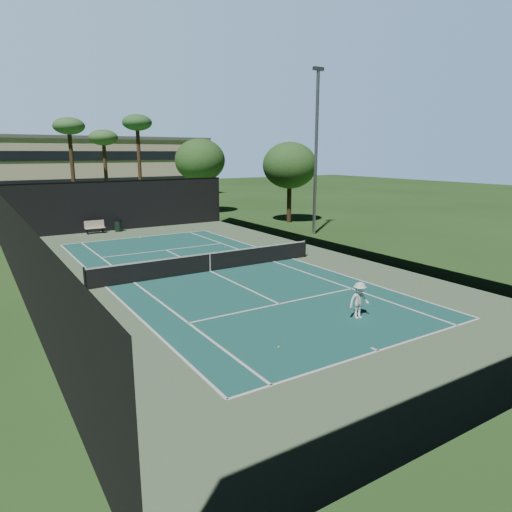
{
  "coord_description": "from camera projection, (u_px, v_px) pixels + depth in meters",
  "views": [
    {
      "loc": [
        -10.49,
        -21.21,
        6.18
      ],
      "look_at": [
        1.0,
        -3.0,
        1.3
      ],
      "focal_mm": 32.0,
      "sensor_mm": 36.0,
      "label": 1
    }
  ],
  "objects": [
    {
      "name": "tennis_ball_b",
      "position": [
        176.0,
        264.0,
        25.76
      ],
      "size": [
        0.06,
        0.06,
        0.06
      ],
      "primitive_type": "sphere",
      "color": "#B3CB2E",
      "rests_on": "ground"
    },
    {
      "name": "apron_slab",
      "position": [
        210.0,
        271.0,
        24.32
      ],
      "size": [
        18.0,
        32.0,
        0.01
      ],
      "primitive_type": "cube",
      "color": "#567451",
      "rests_on": "ground"
    },
    {
      "name": "tennis_ball_d",
      "position": [
        76.0,
        276.0,
        23.32
      ],
      "size": [
        0.06,
        0.06,
        0.06
      ],
      "primitive_type": "sphere",
      "color": "#EAF136",
      "rests_on": "ground"
    },
    {
      "name": "court_surface",
      "position": [
        210.0,
        271.0,
        24.32
      ],
      "size": [
        10.97,
        23.77,
        0.01
      ],
      "primitive_type": "cube",
      "color": "#1C5B54",
      "rests_on": "ground"
    },
    {
      "name": "decid_tree_b",
      "position": [
        290.0,
        166.0,
        40.38
      ],
      "size": [
        4.8,
        4.8,
        7.14
      ],
      "color": "#422C1C",
      "rests_on": "ground"
    },
    {
      "name": "court_lines",
      "position": [
        210.0,
        271.0,
        24.32
      ],
      "size": [
        11.07,
        23.87,
        0.01
      ],
      "color": "white",
      "rests_on": "ground"
    },
    {
      "name": "fence",
      "position": [
        209.0,
        234.0,
        23.93
      ],
      "size": [
        18.04,
        32.05,
        4.03
      ],
      "color": "black",
      "rests_on": "ground"
    },
    {
      "name": "player",
      "position": [
        359.0,
        300.0,
        17.31
      ],
      "size": [
        0.96,
        0.61,
        1.42
      ],
      "primitive_type": "imported",
      "rotation": [
        0.0,
        0.0,
        -0.08
      ],
      "color": "white",
      "rests_on": "ground"
    },
    {
      "name": "trash_bin",
      "position": [
        118.0,
        226.0,
        36.51
      ],
      "size": [
        0.56,
        0.56,
        0.95
      ],
      "color": "black",
      "rests_on": "ground"
    },
    {
      "name": "decid_tree_a",
      "position": [
        200.0,
        160.0,
        46.47
      ],
      "size": [
        5.12,
        5.12,
        7.62
      ],
      "color": "#48331E",
      "rests_on": "ground"
    },
    {
      "name": "tennis_net",
      "position": [
        210.0,
        261.0,
        24.2
      ],
      "size": [
        12.9,
        0.1,
        1.1
      ],
      "color": "black",
      "rests_on": "ground"
    },
    {
      "name": "tennis_ball_c",
      "position": [
        225.0,
        247.0,
        30.36
      ],
      "size": [
        0.07,
        0.07,
        0.07
      ],
      "primitive_type": "sphere",
      "color": "#B7CB2E",
      "rests_on": "ground"
    },
    {
      "name": "palm_a",
      "position": [
        69.0,
        130.0,
        41.27
      ],
      "size": [
        2.8,
        2.8,
        9.32
      ],
      "color": "#44311D",
      "rests_on": "ground"
    },
    {
      "name": "ground",
      "position": [
        210.0,
        271.0,
        24.32
      ],
      "size": [
        160.0,
        160.0,
        0.0
      ],
      "primitive_type": "plane",
      "color": "#254C1C",
      "rests_on": "ground"
    },
    {
      "name": "park_bench",
      "position": [
        95.0,
        227.0,
        35.61
      ],
      "size": [
        1.5,
        0.45,
        1.02
      ],
      "color": "beige",
      "rests_on": "ground"
    },
    {
      "name": "palm_b",
      "position": [
        104.0,
        141.0,
        44.92
      ],
      "size": [
        2.8,
        2.8,
        8.42
      ],
      "color": "#44321D",
      "rests_on": "ground"
    },
    {
      "name": "palm_c",
      "position": [
        137.0,
        127.0,
        43.47
      ],
      "size": [
        2.8,
        2.8,
        9.77
      ],
      "color": "#4A331F",
      "rests_on": "ground"
    },
    {
      "name": "light_pole",
      "position": [
        316.0,
        149.0,
        34.09
      ],
      "size": [
        0.9,
        0.25,
        12.22
      ],
      "color": "#94969C",
      "rests_on": "ground"
    },
    {
      "name": "campus_building",
      "position": [
        56.0,
        168.0,
        61.32
      ],
      "size": [
        40.5,
        12.5,
        8.3
      ],
      "color": "beige",
      "rests_on": "ground"
    },
    {
      "name": "tennis_ball_a",
      "position": [
        279.0,
        347.0,
        14.78
      ],
      "size": [
        0.07,
        0.07,
        0.07
      ],
      "primitive_type": "sphere",
      "color": "#CDE333",
      "rests_on": "ground"
    }
  ]
}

